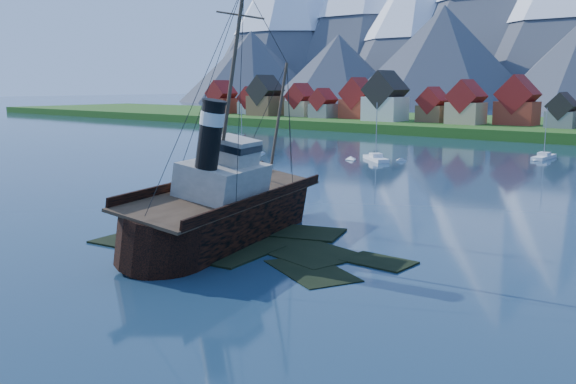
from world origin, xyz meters
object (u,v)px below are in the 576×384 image
Objects in this scene: sailboat_a at (242,153)px; sailboat_e at (544,158)px; sailboat_c at (376,159)px; tugboat_wreck at (235,206)px.

sailboat_e is at bearing 3.69° from sailboat_a.
sailboat_a is at bearing -150.02° from sailboat_e.
sailboat_c is at bearing -136.22° from sailboat_e.
sailboat_c reaches higher than sailboat_e.
sailboat_e is (25.64, 25.57, -0.04)m from sailboat_c.
sailboat_e is (56.01, 33.82, -0.02)m from sailboat_a.
sailboat_a is 65.42m from sailboat_e.
tugboat_wreck is 2.67× the size of sailboat_c.
sailboat_c is (-24.35, 66.34, -3.01)m from tugboat_wreck.
sailboat_c is (30.37, 8.25, 0.02)m from sailboat_a.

